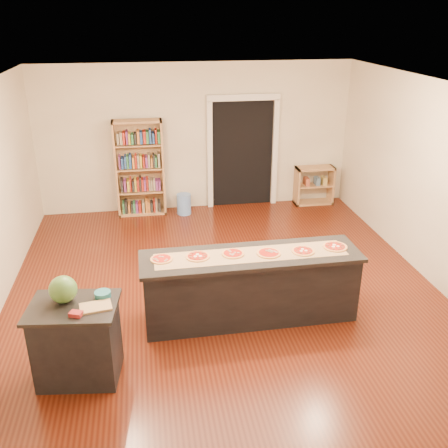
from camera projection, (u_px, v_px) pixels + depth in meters
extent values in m
cube|color=beige|center=(227.00, 201.00, 6.38)|extent=(6.00, 7.00, 2.80)
cube|color=#4F1C0D|center=(226.00, 295.00, 6.93)|extent=(6.00, 7.00, 0.01)
cube|color=white|center=(227.00, 90.00, 5.83)|extent=(6.00, 7.00, 0.01)
cube|color=black|center=(242.00, 154.00, 9.81)|extent=(1.20, 0.02, 2.10)
cube|color=silver|center=(210.00, 156.00, 9.67)|extent=(0.10, 0.08, 2.10)
cube|color=silver|center=(275.00, 153.00, 9.87)|extent=(0.10, 0.08, 2.10)
cube|color=silver|center=(244.00, 97.00, 9.34)|extent=(1.40, 0.08, 0.12)
cube|color=black|center=(250.00, 288.00, 6.29)|extent=(2.65, 0.66, 0.85)
cube|color=black|center=(251.00, 256.00, 6.11)|extent=(2.72, 0.74, 0.05)
cube|color=black|center=(78.00, 343.00, 5.25)|extent=(0.82, 0.58, 0.85)
cube|color=black|center=(73.00, 307.00, 5.08)|extent=(0.90, 0.66, 0.04)
cube|color=tan|center=(140.00, 168.00, 9.39)|extent=(0.91, 0.32, 1.82)
cube|color=tan|center=(314.00, 185.00, 10.11)|extent=(0.77, 0.33, 0.77)
cylinder|color=#6997EA|center=(184.00, 204.00, 9.65)|extent=(0.27, 0.27, 0.40)
cube|color=#906A4A|center=(251.00, 255.00, 6.10)|extent=(2.37, 0.45, 0.00)
sphere|color=#144214|center=(63.00, 289.00, 5.08)|extent=(0.29, 0.29, 0.29)
cube|color=tan|center=(96.00, 307.00, 5.03)|extent=(0.34, 0.26, 0.02)
cube|color=maroon|center=(76.00, 314.00, 4.89)|extent=(0.15, 0.13, 0.04)
cylinder|color=#195966|center=(103.00, 294.00, 5.20)|extent=(0.17, 0.17, 0.06)
cylinder|color=tan|center=(162.00, 259.00, 5.97)|extent=(0.28, 0.28, 0.02)
cylinder|color=#A5190C|center=(162.00, 258.00, 5.97)|extent=(0.23, 0.23, 0.00)
cylinder|color=tan|center=(198.00, 256.00, 6.03)|extent=(0.29, 0.29, 0.02)
cylinder|color=#A5190C|center=(198.00, 256.00, 6.03)|extent=(0.24, 0.24, 0.00)
cylinder|color=tan|center=(233.00, 254.00, 6.10)|extent=(0.27, 0.27, 0.02)
cylinder|color=#A5190C|center=(233.00, 253.00, 6.10)|extent=(0.22, 0.22, 0.00)
cylinder|color=tan|center=(269.00, 253.00, 6.11)|extent=(0.30, 0.30, 0.02)
cylinder|color=#A5190C|center=(269.00, 253.00, 6.11)|extent=(0.25, 0.25, 0.00)
cylinder|color=tan|center=(303.00, 251.00, 6.17)|extent=(0.27, 0.27, 0.02)
cylinder|color=#A5190C|center=(303.00, 250.00, 6.16)|extent=(0.22, 0.22, 0.00)
cylinder|color=tan|center=(335.00, 247.00, 6.28)|extent=(0.31, 0.31, 0.02)
cylinder|color=#A5190C|center=(335.00, 246.00, 6.28)|extent=(0.25, 0.25, 0.00)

